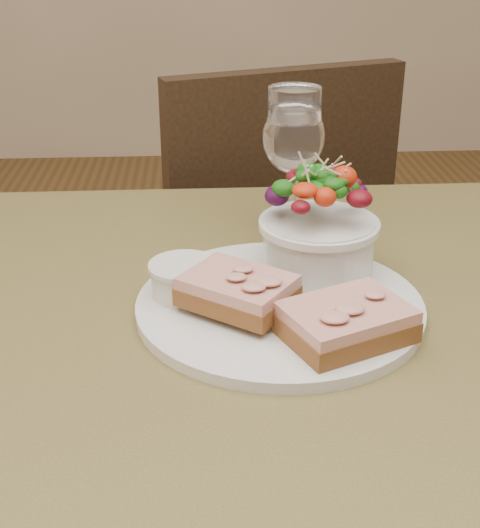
{
  "coord_description": "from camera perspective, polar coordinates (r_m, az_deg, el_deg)",
  "views": [
    {
      "loc": [
        -0.05,
        -0.65,
        1.13
      ],
      "look_at": [
        -0.01,
        0.01,
        0.81
      ],
      "focal_mm": 50.0,
      "sensor_mm": 36.0,
      "label": 1
    }
  ],
  "objects": [
    {
      "name": "garnish",
      "position": [
        0.82,
        -2.93,
        -0.08
      ],
      "size": [
        0.05,
        0.04,
        0.02
      ],
      "color": "#0B3C0B",
      "rests_on": "dinner_plate"
    },
    {
      "name": "chair_far",
      "position": [
        1.58,
        0.4,
        -6.05
      ],
      "size": [
        0.53,
        0.53,
        0.9
      ],
      "rotation": [
        0.0,
        0.0,
        3.48
      ],
      "color": "black",
      "rests_on": "ground"
    },
    {
      "name": "wine_glass",
      "position": [
        0.91,
        4.17,
        9.46
      ],
      "size": [
        0.08,
        0.08,
        0.18
      ],
      "color": "white",
      "rests_on": "cafe_table"
    },
    {
      "name": "dinner_plate",
      "position": [
        0.77,
        3.08,
        -3.25
      ],
      "size": [
        0.3,
        0.3,
        0.01
      ],
      "primitive_type": "cylinder",
      "color": "silver",
      "rests_on": "cafe_table"
    },
    {
      "name": "salad_bowl",
      "position": [
        0.81,
        6.16,
        3.27
      ],
      "size": [
        0.12,
        0.12,
        0.13
      ],
      "color": "silver",
      "rests_on": "dinner_plate"
    },
    {
      "name": "sandwich_back",
      "position": [
        0.73,
        -0.18,
        -2.07
      ],
      "size": [
        0.13,
        0.12,
        0.03
      ],
      "rotation": [
        0.0,
        0.0,
        -0.64
      ],
      "color": "#482913",
      "rests_on": "dinner_plate"
    },
    {
      "name": "sandwich_front",
      "position": [
        0.7,
        8.21,
        -4.46
      ],
      "size": [
        0.14,
        0.12,
        0.03
      ],
      "rotation": [
        0.0,
        0.0,
        0.42
      ],
      "color": "#482913",
      "rests_on": "dinner_plate"
    },
    {
      "name": "cafe_table",
      "position": [
        0.81,
        0.95,
        -10.65
      ],
      "size": [
        0.8,
        0.8,
        0.75
      ],
      "color": "#4F4922",
      "rests_on": "ground"
    },
    {
      "name": "ramekin",
      "position": [
        0.77,
        -4.37,
        -1.05
      ],
      "size": [
        0.07,
        0.07,
        0.04
      ],
      "color": "silver",
      "rests_on": "dinner_plate"
    }
  ]
}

